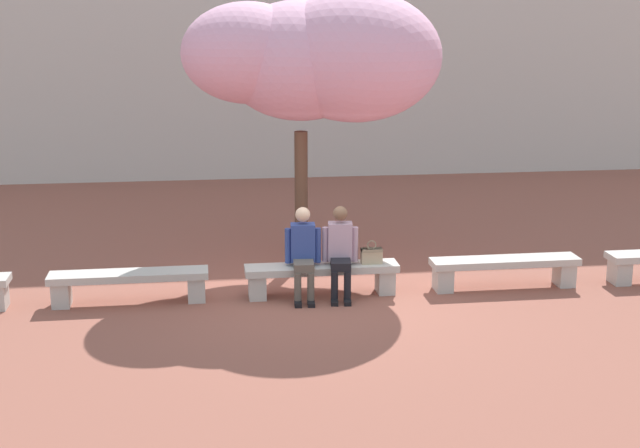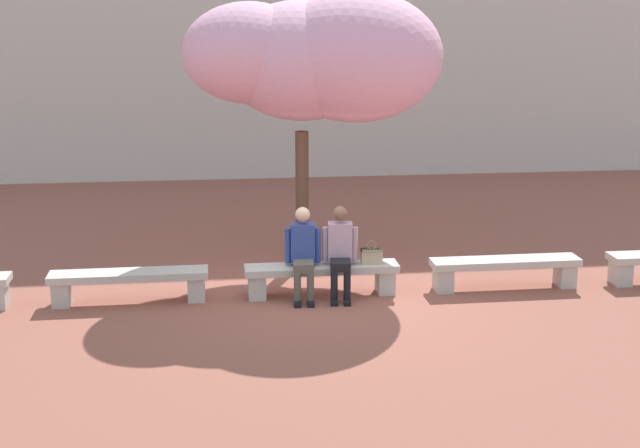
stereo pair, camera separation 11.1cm
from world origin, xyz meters
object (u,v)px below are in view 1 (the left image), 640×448
object	(u,v)px
handbag	(372,255)
stone_bench_center	(322,274)
person_seated_left	(303,250)
stone_bench_near_west	(129,281)
stone_bench_near_east	(505,267)
cherry_tree_main	(313,58)
person_seated_right	(340,248)

from	to	relation	value
handbag	stone_bench_center	bearing A→B (deg)	179.50
stone_bench_center	handbag	xyz separation A→B (m)	(0.72, -0.01, 0.27)
stone_bench_center	person_seated_left	bearing A→B (deg)	-168.82
stone_bench_near_west	stone_bench_near_east	bearing A→B (deg)	0.00
stone_bench_near_east	person_seated_left	bearing A→B (deg)	-178.97
handbag	cherry_tree_main	xyz separation A→B (m)	(-0.63, 1.70, 2.67)
person_seated_left	cherry_tree_main	size ratio (longest dim) A/B	0.30
stone_bench_center	stone_bench_near_west	bearing A→B (deg)	180.00
handbag	cherry_tree_main	distance (m)	3.22
stone_bench_near_west	stone_bench_center	bearing A→B (deg)	0.00
stone_bench_near_east	stone_bench_center	bearing A→B (deg)	180.00
stone_bench_near_west	cherry_tree_main	world-z (taller)	cherry_tree_main
stone_bench_center	stone_bench_near_east	distance (m)	2.70
stone_bench_near_east	cherry_tree_main	bearing A→B (deg)	147.05
stone_bench_near_west	handbag	xyz separation A→B (m)	(3.41, -0.01, 0.27)
person_seated_left	person_seated_right	distance (m)	0.53
stone_bench_near_west	person_seated_left	xyz separation A→B (m)	(2.43, -0.05, 0.38)
stone_bench_near_east	person_seated_left	world-z (taller)	person_seated_left
person_seated_left	handbag	world-z (taller)	person_seated_left
person_seated_left	cherry_tree_main	distance (m)	3.11
person_seated_right	handbag	world-z (taller)	person_seated_right
cherry_tree_main	person_seated_left	bearing A→B (deg)	-101.62
stone_bench_near_west	person_seated_right	size ratio (longest dim) A/B	1.70
person_seated_left	person_seated_right	bearing A→B (deg)	0.03
cherry_tree_main	stone_bench_near_east	bearing A→B (deg)	-32.95
person_seated_right	stone_bench_near_west	bearing A→B (deg)	178.97
stone_bench_near_east	person_seated_right	distance (m)	2.47
stone_bench_center	handbag	size ratio (longest dim) A/B	6.46
stone_bench_near_east	person_seated_right	world-z (taller)	person_seated_right
stone_bench_near_west	person_seated_left	distance (m)	2.46
stone_bench_near_west	stone_bench_near_east	world-z (taller)	same
person_seated_left	cherry_tree_main	xyz separation A→B (m)	(0.36, 1.74, 2.55)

